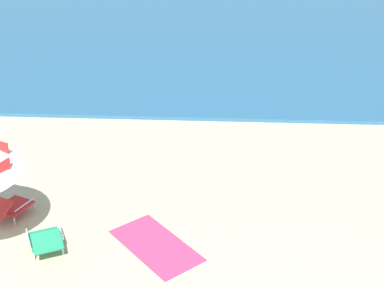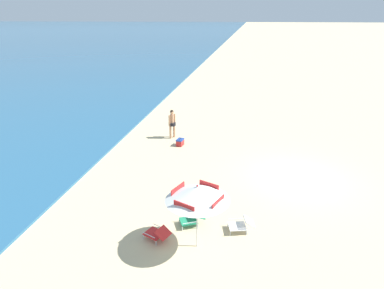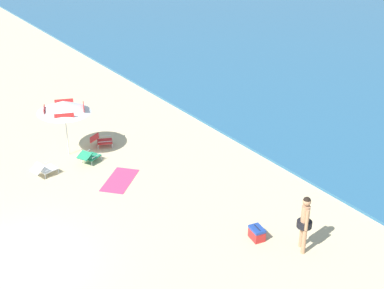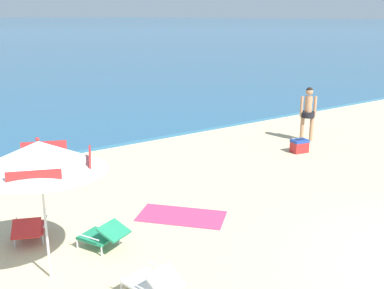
{
  "view_description": "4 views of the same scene",
  "coord_description": "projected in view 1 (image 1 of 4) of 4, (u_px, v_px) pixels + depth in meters",
  "views": [
    {
      "loc": [
        -1.47,
        -3.49,
        6.13
      ],
      "look_at": [
        -2.01,
        6.3,
        1.19
      ],
      "focal_mm": 52.06,
      "sensor_mm": 36.0,
      "label": 1
    },
    {
      "loc": [
        -13.85,
        2.57,
        7.12
      ],
      "look_at": [
        0.43,
        5.15,
        1.16
      ],
      "focal_mm": 29.37,
      "sensor_mm": 36.0,
      "label": 2
    },
    {
      "loc": [
        12.77,
        -2.9,
        9.79
      ],
      "look_at": [
        -1.18,
        6.82,
        1.38
      ],
      "focal_mm": 50.19,
      "sensor_mm": 36.0,
      "label": 3
    },
    {
      "loc": [
        -7.35,
        -2.63,
        4.06
      ],
      "look_at": [
        -1.35,
        5.92,
        1.05
      ],
      "focal_mm": 42.19,
      "sensor_mm": 36.0,
      "label": 4
    }
  ],
  "objects": [
    {
      "name": "lounge_chair_facing_sea",
      "position": [
        9.0,
        207.0,
        10.66
      ],
      "size": [
        0.84,
        1.02,
        0.52
      ],
      "color": "red",
      "rests_on": "ground"
    },
    {
      "name": "beach_towel",
      "position": [
        156.0,
        245.0,
        10.0
      ],
      "size": [
        1.87,
        1.94,
        0.01
      ],
      "primitive_type": "cube",
      "rotation": [
        0.0,
        0.0,
        3.87
      ],
      "color": "#DB3866",
      "rests_on": "ground"
    },
    {
      "name": "lounge_chair_beside_umbrella",
      "position": [
        46.0,
        240.0,
        9.7
      ],
      "size": [
        0.85,
        1.01,
        0.51
      ],
      "color": "#1E7F56",
      "rests_on": "ground"
    }
  ]
}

